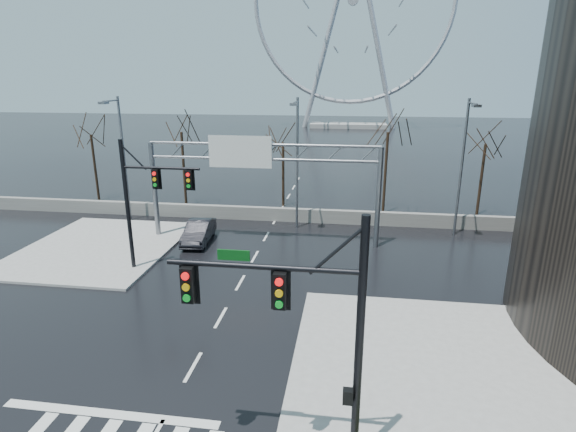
% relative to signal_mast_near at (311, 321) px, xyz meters
% --- Properties ---
extents(ground, '(260.00, 260.00, 0.00)m').
position_rel_signal_mast_near_xyz_m(ground, '(-5.14, 4.04, -4.87)').
color(ground, black).
rests_on(ground, ground).
extents(sidewalk_right_ext, '(12.00, 10.00, 0.15)m').
position_rel_signal_mast_near_xyz_m(sidewalk_right_ext, '(4.86, 6.04, -4.80)').
color(sidewalk_right_ext, gray).
rests_on(sidewalk_right_ext, ground).
extents(sidewalk_far, '(10.00, 12.00, 0.15)m').
position_rel_signal_mast_near_xyz_m(sidewalk_far, '(-16.14, 16.04, -4.80)').
color(sidewalk_far, gray).
rests_on(sidewalk_far, ground).
extents(barrier_wall, '(52.00, 0.50, 1.10)m').
position_rel_signal_mast_near_xyz_m(barrier_wall, '(-5.14, 24.04, -4.32)').
color(barrier_wall, slate).
rests_on(barrier_wall, ground).
extents(signal_mast_near, '(5.52, 0.41, 8.00)m').
position_rel_signal_mast_near_xyz_m(signal_mast_near, '(0.00, 0.00, 0.00)').
color(signal_mast_near, black).
rests_on(signal_mast_near, ground).
extents(signal_mast_far, '(4.72, 0.41, 8.00)m').
position_rel_signal_mast_near_xyz_m(signal_mast_far, '(-11.01, 13.00, -0.04)').
color(signal_mast_far, black).
rests_on(signal_mast_far, ground).
extents(sign_gantry, '(16.36, 0.40, 7.60)m').
position_rel_signal_mast_near_xyz_m(sign_gantry, '(-5.52, 19.00, 0.31)').
color(sign_gantry, slate).
rests_on(sign_gantry, ground).
extents(streetlight_left, '(0.50, 2.55, 10.00)m').
position_rel_signal_mast_near_xyz_m(streetlight_left, '(-17.14, 22.20, 1.01)').
color(streetlight_left, slate).
rests_on(streetlight_left, ground).
extents(streetlight_mid, '(0.50, 2.55, 10.00)m').
position_rel_signal_mast_near_xyz_m(streetlight_mid, '(-3.14, 22.20, 1.01)').
color(streetlight_mid, slate).
rests_on(streetlight_mid, ground).
extents(streetlight_right, '(0.50, 2.55, 10.00)m').
position_rel_signal_mast_near_xyz_m(streetlight_right, '(8.86, 22.20, 1.01)').
color(streetlight_right, slate).
rests_on(streetlight_right, ground).
extents(tree_far_left, '(3.50, 3.50, 7.00)m').
position_rel_signal_mast_near_xyz_m(tree_far_left, '(-23.14, 28.04, 0.70)').
color(tree_far_left, black).
rests_on(tree_far_left, ground).
extents(tree_left, '(3.75, 3.75, 7.50)m').
position_rel_signal_mast_near_xyz_m(tree_left, '(-14.14, 27.54, 1.10)').
color(tree_left, black).
rests_on(tree_left, ground).
extents(tree_center, '(3.25, 3.25, 6.50)m').
position_rel_signal_mast_near_xyz_m(tree_center, '(-5.14, 28.54, 0.30)').
color(tree_center, black).
rests_on(tree_center, ground).
extents(tree_right, '(3.90, 3.90, 7.80)m').
position_rel_signal_mast_near_xyz_m(tree_right, '(3.86, 27.54, 1.34)').
color(tree_right, black).
rests_on(tree_right, ground).
extents(tree_far_right, '(3.40, 3.40, 6.80)m').
position_rel_signal_mast_near_xyz_m(tree_far_right, '(11.86, 28.04, 0.54)').
color(tree_far_right, black).
rests_on(tree_far_right, ground).
extents(ferris_wheel, '(45.00, 6.00, 50.91)m').
position_rel_signal_mast_near_xyz_m(ferris_wheel, '(-0.14, 99.04, 21.26)').
color(ferris_wheel, gray).
rests_on(ferris_wheel, ground).
extents(car, '(1.99, 4.75, 1.53)m').
position_rel_signal_mast_near_xyz_m(car, '(-9.74, 18.32, -4.11)').
color(car, black).
rests_on(car, ground).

